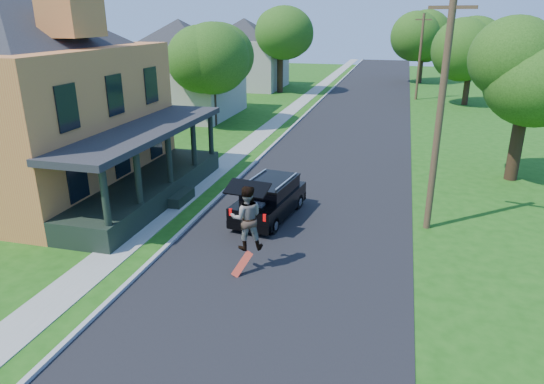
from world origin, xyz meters
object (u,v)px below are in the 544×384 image
(utility_pole_near, at_px, (440,114))
(skateboarder, at_px, (247,218))
(tree_right_near, at_px, (529,65))
(black_suv, at_px, (269,199))

(utility_pole_near, bearing_deg, skateboarder, -126.89)
(skateboarder, bearing_deg, tree_right_near, -149.34)
(black_suv, height_order, utility_pole_near, utility_pole_near)
(black_suv, xyz_separation_m, tree_right_near, (9.96, 7.57, 4.58))
(tree_right_near, bearing_deg, utility_pole_near, -120.07)
(tree_right_near, relative_size, utility_pole_near, 0.96)
(tree_right_near, height_order, utility_pole_near, utility_pole_near)
(skateboarder, relative_size, utility_pole_near, 0.25)
(black_suv, relative_size, tree_right_near, 0.56)
(skateboarder, distance_m, utility_pole_near, 7.62)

